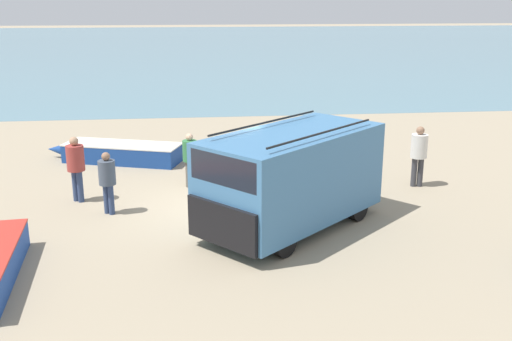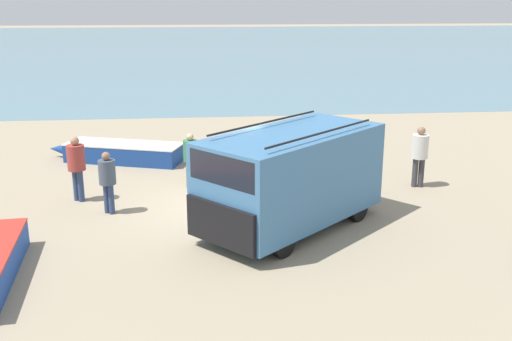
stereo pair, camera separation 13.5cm
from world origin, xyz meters
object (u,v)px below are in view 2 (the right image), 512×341
Objects in this scene: fishing_rowboat_1 at (300,150)px; fisherman_1 at (107,177)px; parked_van at (291,176)px; fisherman_2 at (76,163)px; fishing_rowboat_0 at (119,152)px; fisherman_3 at (420,151)px; fisherman_0 at (190,155)px.

fishing_rowboat_1 is 3.26× the size of fisherman_1.
fisherman_2 is (-5.41, 2.48, -0.22)m from parked_van.
fishing_rowboat_0 is 2.65× the size of fisherman_2.
fisherman_2 is at bearing 101.68° from fisherman_3.
fisherman_0 is 2.92m from fisherman_1.
fishing_rowboat_0 is 0.90× the size of fishing_rowboat_1.
parked_van reaches higher than fisherman_1.
fisherman_2 reaches higher than fisherman_0.
fisherman_2 reaches higher than fisherman_1.
fisherman_2 is (-0.95, 1.07, 0.10)m from fisherman_1.
fishing_rowboat_0 is 3.92m from fisherman_0.
fisherman_3 is (8.64, 1.37, 0.10)m from fisherman_1.
fisherman_3 is at bearing 136.32° from fisherman_1.
fisherman_2 is at bearing -100.96° from fisherman_1.
fisherman_2 is at bearing -66.84° from parked_van.
fishing_rowboat_1 is (1.29, 6.22, -0.98)m from parked_van.
fisherman_1 is at bearing -59.79° from parked_van.
parked_van is 8.14m from fishing_rowboat_0.
fisherman_1 is at bearing 108.89° from fisherman_3.
fishing_rowboat_0 reaches higher than fishing_rowboat_1.
parked_van reaches higher than fishing_rowboat_1.
parked_van is 4.69m from fisherman_1.
parked_van is 5.96m from fisherman_2.
fisherman_3 is at bearing 34.47° from fishing_rowboat_1.
fishing_rowboat_0 is 6.11m from fishing_rowboat_1.
fisherman_0 is (2.43, -3.01, 0.64)m from fishing_rowboat_0.
fisherman_2 is 1.00× the size of fisherman_3.
fishing_rowboat_1 is at bearing 156.77° from fisherman_2.
fisherman_3 reaches higher than fishing_rowboat_1.
fisherman_1 reaches higher than fishing_rowboat_1.
fisherman_2 is 9.60m from fisherman_3.
parked_van is 4.23m from fisherman_0.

